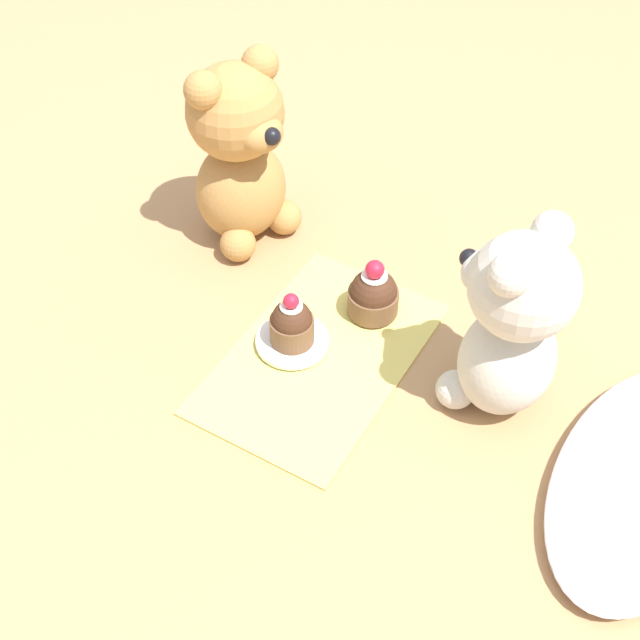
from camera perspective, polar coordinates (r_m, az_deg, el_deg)
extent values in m
plane|color=tan|center=(0.88, 0.00, -2.50)|extent=(4.00, 4.00, 0.00)
cube|color=#E0D166|center=(0.88, 0.00, -2.37)|extent=(0.26, 0.16, 0.01)
ellipsoid|color=beige|center=(0.83, 11.87, -2.51)|extent=(0.11, 0.10, 0.11)
sphere|color=beige|center=(0.76, 12.92, 2.12)|extent=(0.10, 0.10, 0.10)
ellipsoid|color=beige|center=(0.78, 10.52, 3.06)|extent=(0.05, 0.05, 0.04)
sphere|color=black|center=(0.78, 9.52, 3.91)|extent=(0.02, 0.02, 0.02)
sphere|color=beige|center=(0.76, 14.65, 5.47)|extent=(0.04, 0.04, 0.04)
sphere|color=beige|center=(0.71, 12.05, 2.83)|extent=(0.04, 0.04, 0.04)
sphere|color=beige|center=(0.88, 10.93, -1.94)|extent=(0.04, 0.04, 0.04)
sphere|color=beige|center=(0.85, 8.66, -4.42)|extent=(0.04, 0.04, 0.04)
ellipsoid|color=#B78447|center=(0.99, -5.07, 8.33)|extent=(0.13, 0.12, 0.12)
sphere|color=#B78447|center=(0.93, -5.47, 13.13)|extent=(0.10, 0.10, 0.10)
ellipsoid|color=#B78447|center=(0.91, -3.85, 11.83)|extent=(0.06, 0.06, 0.04)
sphere|color=black|center=(0.90, -3.10, 11.65)|extent=(0.02, 0.02, 0.02)
sphere|color=#B78447|center=(0.89, -7.49, 14.37)|extent=(0.04, 0.04, 0.04)
sphere|color=#B78447|center=(0.93, -3.86, 16.03)|extent=(0.04, 0.04, 0.04)
sphere|color=#B78447|center=(0.98, -5.27, 4.88)|extent=(0.04, 0.04, 0.04)
sphere|color=#B78447|center=(1.01, -2.30, 6.59)|extent=(0.04, 0.04, 0.04)
cylinder|color=brown|center=(0.91, 3.41, 1.22)|extent=(0.05, 0.05, 0.03)
sphere|color=#472819|center=(0.91, 3.44, 1.80)|extent=(0.05, 0.05, 0.05)
cylinder|color=white|center=(0.89, 3.51, 2.83)|extent=(0.03, 0.03, 0.00)
sphere|color=red|center=(0.88, 3.53, 3.24)|extent=(0.02, 0.02, 0.02)
cylinder|color=white|center=(0.89, -1.71, -1.27)|extent=(0.07, 0.07, 0.01)
cylinder|color=brown|center=(0.88, -1.74, -0.55)|extent=(0.04, 0.04, 0.03)
sphere|color=#472819|center=(0.87, -1.76, 0.09)|extent=(0.04, 0.04, 0.04)
cylinder|color=white|center=(0.86, -1.78, 0.95)|extent=(0.02, 0.02, 0.00)
sphere|color=red|center=(0.85, -1.80, 1.29)|extent=(0.02, 0.02, 0.02)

